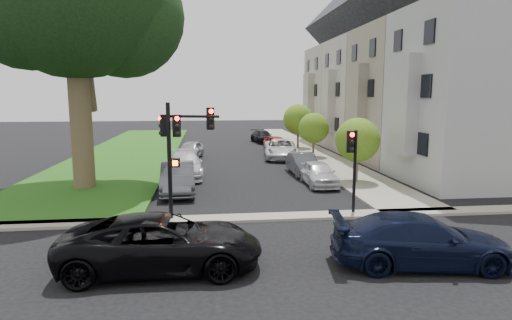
{
  "coord_description": "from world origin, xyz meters",
  "views": [
    {
      "loc": [
        -2.32,
        -14.89,
        5.08
      ],
      "look_at": [
        0.0,
        5.0,
        2.0
      ],
      "focal_mm": 30.0,
      "sensor_mm": 36.0,
      "label": 1
    }
  ],
  "objects": [
    {
      "name": "traffic_signal_secondary",
      "position": [
        3.73,
        2.19,
        2.52
      ],
      "size": [
        0.48,
        0.39,
        3.61
      ],
      "color": "black",
      "rests_on": "ground"
    },
    {
      "name": "sidewalk_cross",
      "position": [
        0.0,
        2.0,
        0.06
      ],
      "size": [
        60.0,
        1.0,
        0.12
      ],
      "primitive_type": "cube",
      "color": "gray",
      "rests_on": "ground"
    },
    {
      "name": "car_parked_5",
      "position": [
        -3.84,
        7.19,
        0.79
      ],
      "size": [
        1.93,
        4.9,
        1.59
      ],
      "primitive_type": "imported",
      "rotation": [
        0.0,
        0.0,
        0.05
      ],
      "color": "#3F4247",
      "rests_on": "ground"
    },
    {
      "name": "house_d",
      "position": [
        12.45,
        30.5,
        6.93
      ],
      "size": [
        7.7,
        7.55,
        15.97
      ],
      "color": "#A29D84",
      "rests_on": "ground"
    },
    {
      "name": "car_parked_6",
      "position": [
        -3.68,
        11.49,
        0.77
      ],
      "size": [
        2.38,
        5.37,
        1.53
      ],
      "primitive_type": "imported",
      "rotation": [
        0.0,
        0.0,
        0.05
      ],
      "color": "silver",
      "rests_on": "ground"
    },
    {
      "name": "sidewalk_right",
      "position": [
        6.75,
        24.0,
        0.06
      ],
      "size": [
        3.5,
        44.0,
        0.12
      ],
      "primitive_type": "cube",
      "color": "gray",
      "rests_on": "ground"
    },
    {
      "name": "car_cross_far",
      "position": [
        3.99,
        -3.31,
        0.77
      ],
      "size": [
        5.54,
        2.85,
        1.54
      ],
      "primitive_type": "imported",
      "rotation": [
        0.0,
        0.0,
        1.44
      ],
      "color": "black",
      "rests_on": "ground"
    },
    {
      "name": "house_a",
      "position": [
        12.45,
        8.0,
        6.93
      ],
      "size": [
        7.7,
        7.55,
        15.97
      ],
      "color": "#979796",
      "rests_on": "ground"
    },
    {
      "name": "car_cross_near",
      "position": [
        -3.65,
        -2.72,
        0.81
      ],
      "size": [
        5.81,
        2.7,
        1.61
      ],
      "primitive_type": "imported",
      "rotation": [
        0.0,
        0.0,
        1.57
      ],
      "color": "black",
      "rests_on": "ground"
    },
    {
      "name": "car_parked_0",
      "position": [
        3.92,
        8.19,
        0.68
      ],
      "size": [
        1.65,
        4.02,
        1.37
      ],
      "primitive_type": "imported",
      "rotation": [
        0.0,
        0.0,
        0.01
      ],
      "color": "silver",
      "rests_on": "ground"
    },
    {
      "name": "car_parked_1",
      "position": [
        3.76,
        11.38,
        0.69
      ],
      "size": [
        1.54,
        4.22,
        1.38
      ],
      "primitive_type": "imported",
      "rotation": [
        0.0,
        0.0,
        0.02
      ],
      "color": "#3F4247",
      "rests_on": "ground"
    },
    {
      "name": "grass_strip",
      "position": [
        -9.0,
        24.0,
        0.06
      ],
      "size": [
        8.0,
        44.0,
        0.12
      ],
      "primitive_type": "cube",
      "color": "#2D5D10",
      "rests_on": "ground"
    },
    {
      "name": "small_tree_a",
      "position": [
        6.2,
        8.41,
        2.52
      ],
      "size": [
        2.52,
        2.52,
        3.78
      ],
      "color": "#4E4432",
      "rests_on": "ground"
    },
    {
      "name": "car_parked_4",
      "position": [
        3.61,
        29.94,
        0.65
      ],
      "size": [
        2.44,
        4.67,
        1.29
      ],
      "primitive_type": "imported",
      "rotation": [
        0.0,
        0.0,
        0.15
      ],
      "color": "black",
      "rests_on": "ground"
    },
    {
      "name": "small_tree_c",
      "position": [
        6.2,
        24.24,
        2.79
      ],
      "size": [
        2.8,
        2.8,
        4.2
      ],
      "color": "#4E4432",
      "rests_on": "ground"
    },
    {
      "name": "house_c",
      "position": [
        12.45,
        23.0,
        6.93
      ],
      "size": [
        7.7,
        7.55,
        15.97
      ],
      "color": "#AFAFAF",
      "rests_on": "ground"
    },
    {
      "name": "car_parked_2",
      "position": [
        3.58,
        18.48,
        0.77
      ],
      "size": [
        3.2,
        5.83,
        1.55
      ],
      "primitive_type": "imported",
      "rotation": [
        0.0,
        0.0,
        -0.12
      ],
      "color": "silver",
      "rests_on": "ground"
    },
    {
      "name": "traffic_signal_main",
      "position": [
        -3.42,
        2.23,
        3.29
      ],
      "size": [
        2.34,
        0.68,
        4.77
      ],
      "color": "black",
      "rests_on": "ground"
    },
    {
      "name": "car_parked_3",
      "position": [
        3.97,
        22.83,
        0.69
      ],
      "size": [
        2.26,
        4.29,
        1.39
      ],
      "primitive_type": "imported",
      "rotation": [
        0.0,
        0.0,
        0.16
      ],
      "color": "maroon",
      "rests_on": "ground"
    },
    {
      "name": "house_b",
      "position": [
        12.45,
        15.5,
        6.93
      ],
      "size": [
        7.7,
        7.55,
        15.97
      ],
      "color": "gray",
      "rests_on": "ground"
    },
    {
      "name": "small_tree_b",
      "position": [
        6.2,
        18.39,
        2.42
      ],
      "size": [
        2.43,
        2.43,
        3.64
      ],
      "color": "#4E4432",
      "rests_on": "ground"
    },
    {
      "name": "ground",
      "position": [
        0.0,
        0.0,
        0.0
      ],
      "size": [
        140.0,
        140.0,
        0.0
      ],
      "primitive_type": "plane",
      "color": "black",
      "rests_on": "ground"
    },
    {
      "name": "car_parked_7",
      "position": [
        -3.6,
        19.39,
        0.69
      ],
      "size": [
        2.32,
        4.26,
        1.38
      ],
      "primitive_type": "imported",
      "rotation": [
        0.0,
        0.0,
        -0.18
      ],
      "color": "#999BA0",
      "rests_on": "ground"
    }
  ]
}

